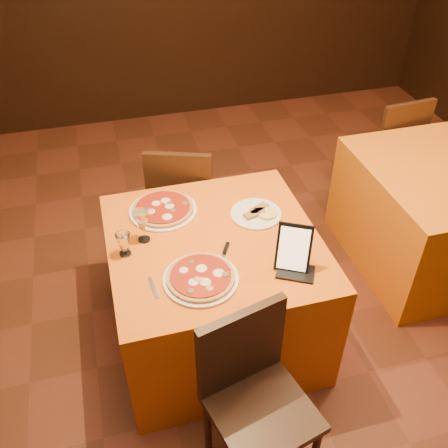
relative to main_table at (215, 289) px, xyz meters
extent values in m
cube|color=#5E2D19|center=(0.02, -0.52, -0.38)|extent=(6.00, 7.00, 0.01)
cube|color=orange|center=(0.00, 0.00, 0.00)|extent=(1.10, 1.10, 0.75)
cube|color=orange|center=(1.65, 0.28, 0.00)|extent=(1.10, 1.10, 0.75)
cylinder|color=white|center=(-0.13, -0.27, 0.38)|extent=(0.36, 0.36, 0.01)
cylinder|color=#AD4C23|center=(-0.13, -0.27, 0.40)|extent=(0.33, 0.33, 0.02)
cylinder|color=white|center=(-0.21, 0.31, 0.38)|extent=(0.38, 0.38, 0.01)
cylinder|color=#AD4C23|center=(-0.21, 0.31, 0.40)|extent=(0.34, 0.34, 0.02)
cylinder|color=white|center=(0.28, 0.14, 0.38)|extent=(0.28, 0.28, 0.01)
cylinder|color=olive|center=(0.28, 0.14, 0.40)|extent=(0.18, 0.18, 0.02)
cube|color=black|center=(0.32, -0.30, 0.49)|extent=(0.19, 0.17, 0.23)
cube|color=silver|center=(0.00, -0.16, 0.38)|extent=(0.11, 0.19, 0.01)
cube|color=silver|center=(-0.36, -0.26, 0.38)|extent=(0.03, 0.15, 0.01)
cube|color=silver|center=(-0.05, 0.38, 0.38)|extent=(0.07, 0.16, 0.01)
camera|label=1|loc=(-0.47, -1.92, 2.08)|focal=40.00mm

